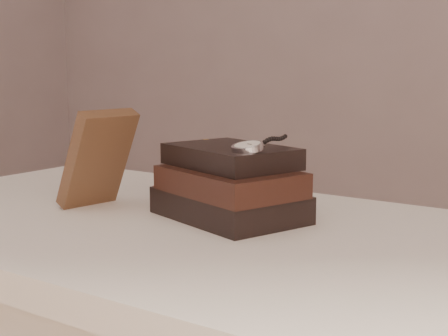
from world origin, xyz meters
The scene contains 5 objects.
table centered at (0.00, 0.35, 0.66)m, with size 1.00×0.60×0.75m.
book_stack centered at (0.09, 0.40, 0.80)m, with size 0.25×0.21×0.11m.
journal centered at (-0.12, 0.34, 0.83)m, with size 0.02×0.10×0.16m, color #3A2316.
pocket_watch centered at (0.14, 0.38, 0.86)m, with size 0.06×0.15×0.02m.
eyeglasses centered at (0.04, 0.50, 0.81)m, with size 0.12×0.13×0.04m.
Camera 1 is at (0.63, -0.39, 0.98)m, focal length 53.22 mm.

